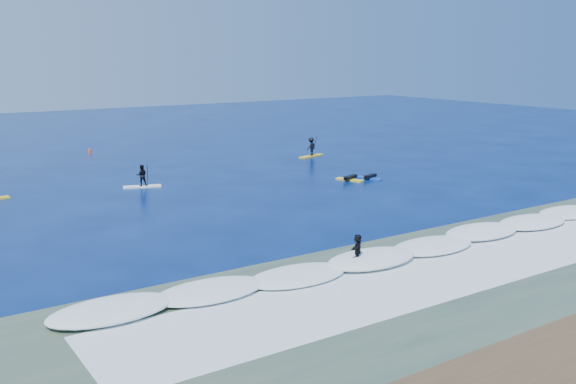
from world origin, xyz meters
TOP-DOWN VIEW (x-y plane):
  - ground at (0.00, 0.00)m, footprint 160.00×160.00m
  - shallow_water at (0.00, -14.00)m, footprint 90.00×13.00m
  - breaking_wave at (0.00, -10.00)m, footprint 40.00×6.00m
  - whitewater at (0.00, -13.00)m, footprint 34.00×5.00m
  - sup_paddler_center at (-5.50, 12.06)m, footprint 2.76×1.50m
  - sup_paddler_right at (12.89, 16.69)m, footprint 3.03×1.61m
  - prone_paddler_near at (8.67, 5.73)m, footprint 1.67×2.22m
  - prone_paddler_far at (10.29, 5.29)m, footprint 1.55×2.05m
  - wave_surfer at (-3.79, -10.19)m, footprint 1.79×1.54m
  - marker_buoy at (-3.95, 29.82)m, footprint 0.25×0.25m

SIDE VIEW (x-z plane):
  - ground at x=0.00m, z-range 0.00..0.00m
  - breaking_wave at x=0.00m, z-range -0.15..0.15m
  - whitewater at x=0.00m, z-range -0.01..0.01m
  - shallow_water at x=0.00m, z-range 0.00..0.01m
  - prone_paddler_far at x=10.29m, z-range -0.07..0.35m
  - prone_paddler_near at x=8.67m, z-range -0.07..0.38m
  - marker_buoy at x=-3.95m, z-range -0.04..0.56m
  - sup_paddler_center at x=-5.50m, z-range -0.24..1.65m
  - wave_surfer at x=-3.79m, z-range 0.10..1.45m
  - sup_paddler_right at x=12.89m, z-range -0.23..1.84m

